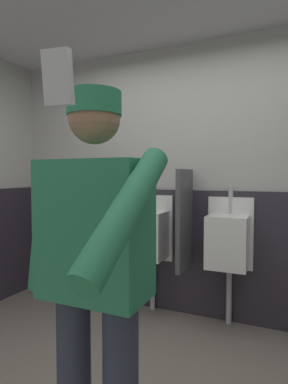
{
  "coord_description": "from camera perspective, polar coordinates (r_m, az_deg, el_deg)",
  "views": [
    {
      "loc": [
        0.78,
        -1.41,
        1.34
      ],
      "look_at": [
        0.06,
        0.22,
        1.25
      ],
      "focal_mm": 29.33,
      "sensor_mm": 36.0,
      "label": 1
    }
  ],
  "objects": [
    {
      "name": "wall_back",
      "position": [
        3.09,
        9.28,
        2.11
      ],
      "size": [
        4.59,
        0.12,
        2.59
      ],
      "primitive_type": "cube",
      "color": "#B2B2AD",
      "rests_on": "ground_plane"
    },
    {
      "name": "wainscot_band_back",
      "position": [
        3.11,
        8.81,
        -10.84
      ],
      "size": [
        3.99,
        0.03,
        1.2
      ],
      "primitive_type": "cube",
      "color": "#2D2833",
      "rests_on": "ground_plane"
    },
    {
      "name": "urinal_left",
      "position": [
        3.06,
        0.93,
        -7.66
      ],
      "size": [
        0.4,
        0.34,
        1.24
      ],
      "color": "white",
      "rests_on": "ground_plane"
    },
    {
      "name": "urinal_middle",
      "position": [
        2.86,
        15.05,
        -8.53
      ],
      "size": [
        0.4,
        0.34,
        1.24
      ],
      "color": "white",
      "rests_on": "ground_plane"
    },
    {
      "name": "privacy_divider_panel",
      "position": [
        2.84,
        7.37,
        -4.98
      ],
      "size": [
        0.04,
        0.4,
        0.9
      ],
      "primitive_type": "cube",
      "color": "#4C4C51"
    },
    {
      "name": "person",
      "position": [
        1.28,
        -9.02,
        -14.01
      ],
      "size": [
        0.64,
        0.6,
        1.66
      ],
      "color": "#2D3342",
      "rests_on": "ground_plane"
    },
    {
      "name": "cell_phone",
      "position": [
        0.7,
        -15.38,
        19.4
      ],
      "size": [
        0.06,
        0.04,
        0.11
      ],
      "primitive_type": "cube",
      "rotation": [
        0.11,
        0.0,
        0.15
      ],
      "color": "silver"
    }
  ]
}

